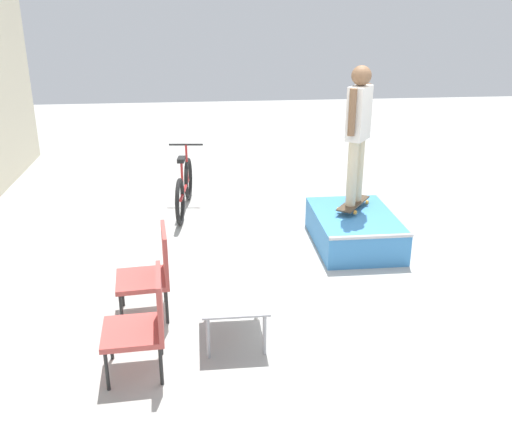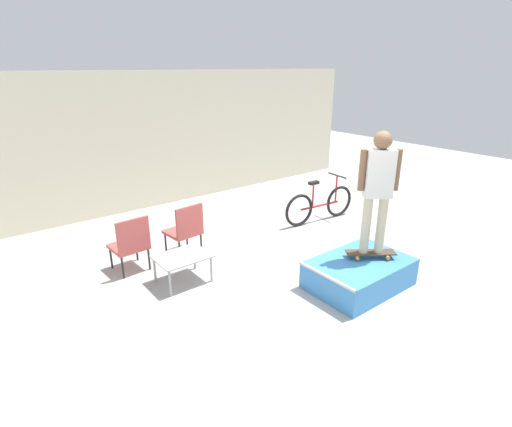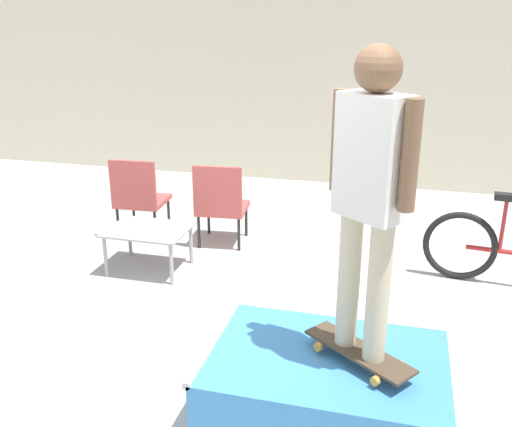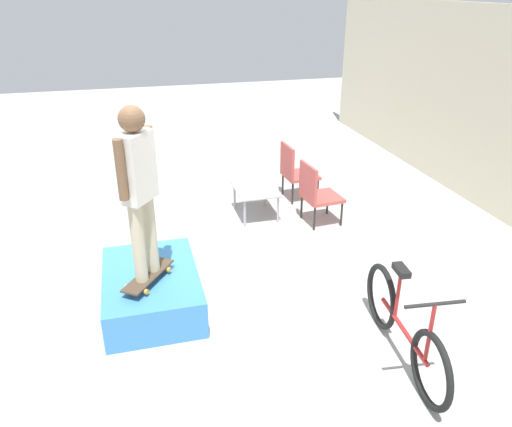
% 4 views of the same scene
% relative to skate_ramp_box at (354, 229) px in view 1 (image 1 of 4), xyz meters
% --- Properties ---
extents(ground_plane, '(24.00, 24.00, 0.00)m').
position_rel_skate_ramp_box_xyz_m(ground_plane, '(-0.93, 0.48, -0.21)').
color(ground_plane, '#A8A8A3').
extents(skate_ramp_box, '(1.49, 1.01, 0.44)m').
position_rel_skate_ramp_box_xyz_m(skate_ramp_box, '(0.00, 0.00, 0.00)').
color(skate_ramp_box, '#3D84C6').
rests_on(skate_ramp_box, ground_plane).
extents(skateboard_on_ramp, '(0.70, 0.58, 0.07)m').
position_rel_skate_ramp_box_xyz_m(skateboard_on_ramp, '(0.19, -0.02, 0.29)').
color(skateboard_on_ramp, '#473828').
rests_on(skateboard_on_ramp, skate_ramp_box).
extents(person_skater, '(0.48, 0.39, 1.77)m').
position_rel_skate_ramp_box_xyz_m(person_skater, '(0.19, -0.02, 1.35)').
color(person_skater, '#C6B793').
rests_on(person_skater, skateboard_on_ramp).
extents(coffee_table, '(0.78, 0.61, 0.44)m').
position_rel_skate_ramp_box_xyz_m(coffee_table, '(-1.99, 1.71, 0.17)').
color(coffee_table, '#9E9EA3').
rests_on(coffee_table, ground_plane).
extents(patio_chair_left, '(0.55, 0.55, 0.93)m').
position_rel_skate_ramp_box_xyz_m(patio_chair_left, '(-2.46, 2.50, 0.29)').
color(patio_chair_left, black).
rests_on(patio_chair_left, ground_plane).
extents(patio_chair_right, '(0.57, 0.57, 0.93)m').
position_rel_skate_ramp_box_xyz_m(patio_chair_right, '(-1.50, 2.50, 0.29)').
color(patio_chair_right, black).
rests_on(patio_chair_right, ground_plane).
extents(bicycle, '(1.76, 0.52, 0.94)m').
position_rel_skate_ramp_box_xyz_m(bicycle, '(1.49, 2.22, 0.15)').
color(bicycle, black).
rests_on(bicycle, ground_plane).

